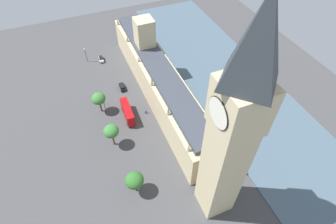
{
  "coord_description": "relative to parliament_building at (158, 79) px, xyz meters",
  "views": [
    {
      "loc": [
        23.13,
        68.98,
        70.68
      ],
      "look_at": [
        1.0,
        15.66,
        7.43
      ],
      "focal_mm": 28.57,
      "sensor_mm": 36.0,
      "label": 1
    }
  ],
  "objects": [
    {
      "name": "clock_tower",
      "position": [
        1.73,
        45.86,
        23.63
      ],
      "size": [
        8.67,
        8.67,
        59.61
      ],
      "color": "#CCBA8E",
      "rests_on": "ground"
    },
    {
      "name": "ground_plane",
      "position": [
        1.99,
        1.14,
        -7.24
      ],
      "size": [
        146.55,
        146.55,
        0.0
      ],
      "primitive_type": "plane",
      "color": "#424244"
    },
    {
      "name": "street_lamp_near_tower",
      "position": [
        20.86,
        1.91,
        -2.62
      ],
      "size": [
        0.56,
        0.56,
        6.66
      ],
      "color": "black",
      "rests_on": "ground"
    },
    {
      "name": "street_lamp_by_river_gate",
      "position": [
        21.17,
        -30.5,
        -2.76
      ],
      "size": [
        0.56,
        0.56,
        6.44
      ],
      "color": "black",
      "rests_on": "ground"
    },
    {
      "name": "river_thames",
      "position": [
        -28.69,
        1.14,
        -7.12
      ],
      "size": [
        33.87,
        131.9,
        0.25
      ],
      "primitive_type": "cube",
      "color": "#475B6B",
      "rests_on": "ground"
    },
    {
      "name": "double_decker_bus_kerbside",
      "position": [
        14.22,
        7.28,
        -4.61
      ],
      "size": [
        2.9,
        10.57,
        4.75
      ],
      "rotation": [
        0.0,
        0.0,
        -0.03
      ],
      "color": "#B20C0F",
      "rests_on": "ground"
    },
    {
      "name": "plane_tree_corner",
      "position": [
        22.19,
        0.83,
        -1.14
      ],
      "size": [
        4.75,
        4.75,
        8.18
      ],
      "color": "brown",
      "rests_on": "ground"
    },
    {
      "name": "parliament_building",
      "position": [
        0.0,
        0.0,
        0.0
      ],
      "size": [
        11.16,
        76.55,
        24.1
      ],
      "color": "#CCBA8E",
      "rests_on": "ground"
    },
    {
      "name": "plane_tree_opposite_hall",
      "position": [
        20.16,
        34.78,
        -1.53
      ],
      "size": [
        5.06,
        5.06,
        7.91
      ],
      "color": "brown",
      "rests_on": "ground"
    },
    {
      "name": "plane_tree_far_end",
      "position": [
        21.73,
        16.81,
        -0.66
      ],
      "size": [
        4.73,
        4.73,
        8.66
      ],
      "color": "brown",
      "rests_on": "ground"
    },
    {
      "name": "pedestrian_midblock",
      "position": [
        7.87,
        8.01,
        -6.5
      ],
      "size": [
        0.63,
        0.54,
        1.64
      ],
      "rotation": [
        0.0,
        0.0,
        4.52
      ],
      "color": "navy",
      "rests_on": "ground"
    },
    {
      "name": "car_silver_under_trees",
      "position": [
        15.49,
        -28.62,
        -6.35
      ],
      "size": [
        2.08,
        4.44,
        1.74
      ],
      "rotation": [
        0.0,
        0.0,
        -0.07
      ],
      "color": "#B7B7BC",
      "rests_on": "ground"
    },
    {
      "name": "car_black_leading",
      "position": [
        12.03,
        -7.67,
        -6.35
      ],
      "size": [
        2.05,
        4.73,
        1.74
      ],
      "rotation": [
        0.0,
        0.0,
        3.09
      ],
      "color": "black",
      "rests_on": "ground"
    }
  ]
}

